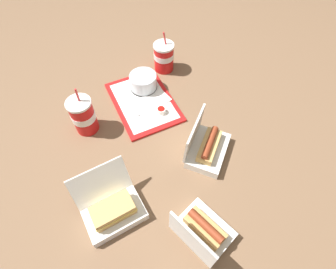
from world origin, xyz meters
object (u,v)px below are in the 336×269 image
Objects in this scene: food_tray at (143,102)px; plastic_fork at (133,108)px; clamshell_hotdog_back at (202,231)px; cake_container at (143,82)px; soda_cup_corner at (164,57)px; ketchup_cup at (161,110)px; clamshell_sandwich_right at (113,210)px; clamshell_hotdog_center at (207,147)px; soda_cup_front at (83,116)px.

plastic_fork is at bearing 120.68° from food_tray.
cake_container is at bearing 3.49° from clamshell_hotdog_back.
soda_cup_corner is at bearing -54.40° from plastic_fork.
clamshell_sandwich_right is (-0.40, 0.27, 0.02)m from ketchup_cup.
clamshell_sandwich_right is at bearing 61.94° from clamshell_hotdog_back.
food_tray is 1.69× the size of clamshell_hotdog_center.
clamshell_sandwich_right is 0.41m from soda_cup_front.
plastic_fork is at bearing 147.90° from cake_container.
clamshell_hotdog_back reaches higher than cake_container.
food_tray is at bearing 166.38° from cake_container.
cake_container is 0.33m from soda_cup_front.
soda_cup_front is (0.25, 0.45, 0.04)m from clamshell_hotdog_center.
plastic_fork is (0.06, 0.12, -0.01)m from ketchup_cup.
clamshell_hotdog_center is 1.19× the size of soda_cup_corner.
ketchup_cup is (-0.09, -0.06, 0.02)m from food_tray.
cake_container is 0.58× the size of soda_cup_front.
plastic_fork is (-0.12, 0.07, -0.03)m from cake_container.
soda_cup_corner is at bearing 3.68° from clamshell_hotdog_center.
cake_container is at bearing -21.55° from clamshell_sandwich_right.
plastic_fork is 0.32m from soda_cup_corner.
soda_cup_corner is (0.21, -0.15, 0.07)m from food_tray.
soda_cup_front is at bearing 60.76° from clamshell_hotdog_center.
clamshell_sandwich_right reaches higher than food_tray.
plastic_fork is 0.46× the size of clamshell_sandwich_right.
soda_cup_front is at bearing 120.43° from cake_container.
food_tray is 0.11m from ketchup_cup.
food_tray is at bearing 143.63° from soda_cup_corner.
clamshell_hotdog_center is 0.54m from soda_cup_corner.
soda_cup_front is 0.51m from soda_cup_corner.
ketchup_cup is at bearing 163.21° from soda_cup_corner.
clamshell_hotdog_center is (-0.25, -0.12, 0.01)m from ketchup_cup.
ketchup_cup is 0.33m from soda_cup_front.
soda_cup_front is (-0.05, 0.21, 0.07)m from plastic_fork.
cake_container is 0.53× the size of clamshell_hotdog_center.
soda_cup_front reaches higher than soda_cup_corner.
soda_cup_corner is at bearing -5.99° from clamshell_hotdog_back.
plastic_fork is 0.39m from clamshell_hotdog_center.
clamshell_hotdog_back is (-0.30, 0.12, 0.00)m from clamshell_hotdog_center.
clamshell_hotdog_center reaches higher than plastic_fork.
clamshell_hotdog_center reaches higher than cake_container.
soda_cup_corner reaches higher than ketchup_cup.
cake_container is 0.14m from plastic_fork.
cake_container is 1.18× the size of plastic_fork.
soda_cup_front reaches higher than clamshell_hotdog_center.
soda_cup_corner reaches higher than plastic_fork.
ketchup_cup is 0.16× the size of clamshell_hotdog_center.
food_tray is 3.74× the size of plastic_fork.
clamshell_hotdog_back is at bearing -179.89° from ketchup_cup.
plastic_fork is 0.45× the size of clamshell_hotdog_center.
ketchup_cup is at bearing -33.94° from clamshell_sandwich_right.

